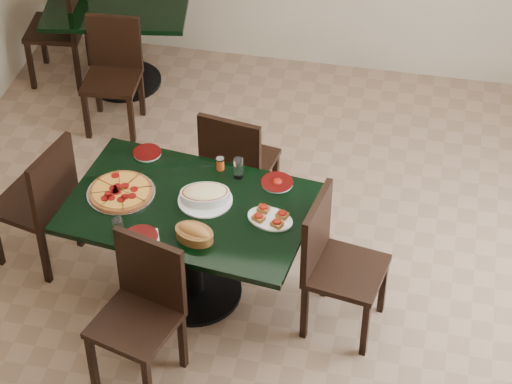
% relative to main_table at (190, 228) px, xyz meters
% --- Properties ---
extents(floor, '(5.50, 5.50, 0.00)m').
position_rel_main_table_xyz_m(floor, '(0.40, 0.12, -0.57)').
color(floor, '#81624A').
rests_on(floor, ground).
extents(room_shell, '(5.50, 5.50, 5.50)m').
position_rel_main_table_xyz_m(room_shell, '(1.42, 1.84, 0.60)').
color(room_shell, white).
rests_on(room_shell, floor).
extents(main_table, '(1.56, 1.11, 0.75)m').
position_rel_main_table_xyz_m(main_table, '(0.00, 0.00, 0.00)').
color(main_table, black).
rests_on(main_table, floor).
extents(back_table, '(1.24, 0.99, 0.75)m').
position_rel_main_table_xyz_m(back_table, '(-1.17, 2.25, -0.04)').
color(back_table, black).
rests_on(back_table, floor).
extents(chair_far, '(0.50, 0.50, 0.93)m').
position_rel_main_table_xyz_m(chair_far, '(0.12, 0.76, -0.05)').
color(chair_far, black).
rests_on(chair_far, floor).
extents(chair_near, '(0.55, 0.55, 0.95)m').
position_rel_main_table_xyz_m(chair_near, '(-0.12, -0.65, -0.04)').
color(chair_near, black).
rests_on(chair_near, floor).
extents(chair_right, '(0.52, 0.52, 0.95)m').
position_rel_main_table_xyz_m(chair_right, '(0.90, -0.06, -0.03)').
color(chair_right, black).
rests_on(chair_right, floor).
extents(chair_left, '(0.54, 0.54, 0.95)m').
position_rel_main_table_xyz_m(chair_left, '(-1.02, 0.12, -0.03)').
color(chair_left, black).
rests_on(chair_left, floor).
extents(back_chair_near, '(0.44, 0.44, 0.88)m').
position_rel_main_table_xyz_m(back_chair_near, '(-1.06, 1.73, -0.07)').
color(back_chair_near, black).
rests_on(back_chair_near, floor).
extents(back_chair_left, '(0.49, 0.49, 0.96)m').
position_rel_main_table_xyz_m(back_chair_left, '(-1.62, 2.24, -0.03)').
color(back_chair_left, black).
rests_on(back_chair_left, floor).
extents(pepperoni_pizza, '(0.42, 0.42, 0.04)m').
position_rel_main_table_xyz_m(pepperoni_pizza, '(-0.44, 0.02, 0.20)').
color(pepperoni_pizza, '#B6B5BC').
rests_on(pepperoni_pizza, main_table).
extents(lasagna_casserole, '(0.34, 0.33, 0.09)m').
position_rel_main_table_xyz_m(lasagna_casserole, '(0.09, 0.06, 0.23)').
color(lasagna_casserole, silver).
rests_on(lasagna_casserole, main_table).
extents(bread_basket, '(0.28, 0.23, 0.10)m').
position_rel_main_table_xyz_m(bread_basket, '(0.10, -0.28, 0.22)').
color(bread_basket, brown).
rests_on(bread_basket, main_table).
extents(bruschetta_platter, '(0.33, 0.27, 0.05)m').
position_rel_main_table_xyz_m(bruschetta_platter, '(0.51, -0.03, 0.21)').
color(bruschetta_platter, silver).
rests_on(bruschetta_platter, main_table).
extents(side_plate_near, '(0.20, 0.20, 0.02)m').
position_rel_main_table_xyz_m(side_plate_near, '(-0.20, -0.33, 0.19)').
color(side_plate_near, silver).
rests_on(side_plate_near, main_table).
extents(side_plate_far_r, '(0.20, 0.20, 0.03)m').
position_rel_main_table_xyz_m(side_plate_far_r, '(0.48, 0.31, 0.19)').
color(side_plate_far_r, silver).
rests_on(side_plate_far_r, main_table).
extents(side_plate_far_l, '(0.18, 0.18, 0.02)m').
position_rel_main_table_xyz_m(side_plate_far_l, '(-0.39, 0.44, 0.19)').
color(side_plate_far_l, silver).
rests_on(side_plate_far_l, main_table).
extents(napkin_setting, '(0.20, 0.20, 0.01)m').
position_rel_main_table_xyz_m(napkin_setting, '(-0.17, -0.34, 0.18)').
color(napkin_setting, white).
rests_on(napkin_setting, main_table).
extents(water_glass_a, '(0.06, 0.06, 0.14)m').
position_rel_main_table_xyz_m(water_glass_a, '(0.23, 0.33, 0.25)').
color(water_glass_a, white).
rests_on(water_glass_a, main_table).
extents(water_glass_b, '(0.06, 0.06, 0.13)m').
position_rel_main_table_xyz_m(water_glass_b, '(-0.33, -0.35, 0.25)').
color(water_glass_b, white).
rests_on(water_glass_b, main_table).
extents(pepper_shaker, '(0.05, 0.05, 0.09)m').
position_rel_main_table_xyz_m(pepper_shaker, '(0.11, 0.38, 0.23)').
color(pepper_shaker, '#B04012').
rests_on(pepper_shaker, main_table).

